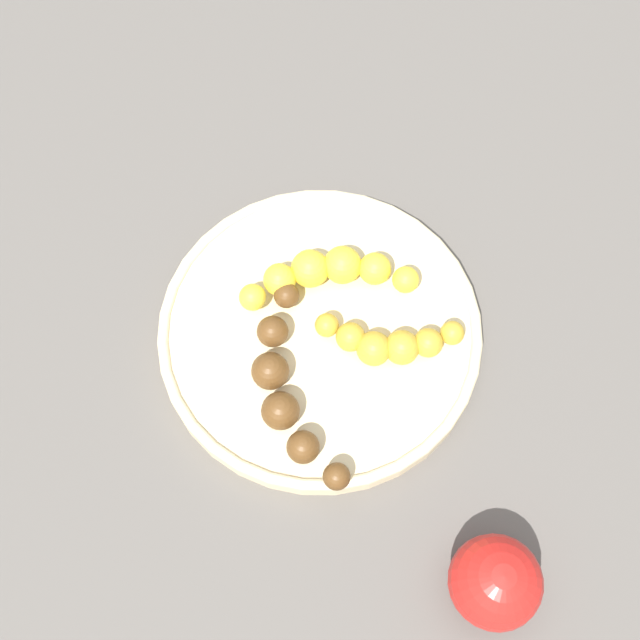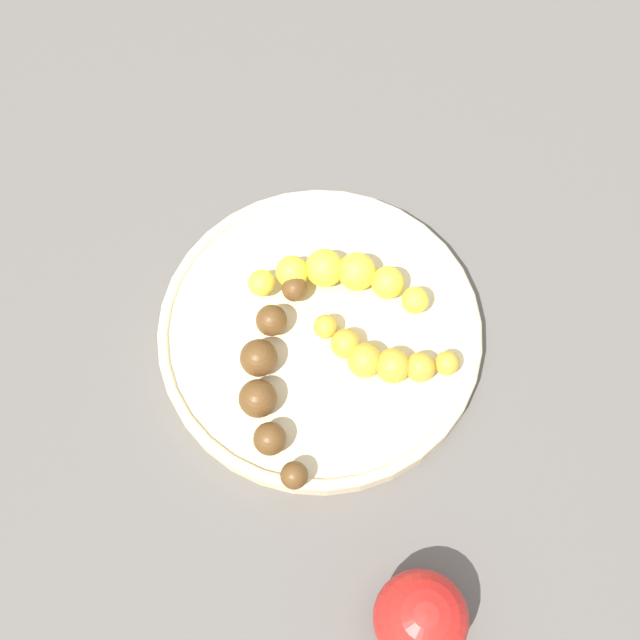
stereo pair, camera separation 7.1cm
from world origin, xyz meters
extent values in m
plane|color=#56514C|center=(0.00, 0.00, 0.00)|extent=(2.40, 2.40, 0.00)
cylinder|color=beige|center=(0.00, 0.00, 0.01)|extent=(0.29, 0.29, 0.02)
torus|color=beige|center=(0.00, 0.00, 0.02)|extent=(0.29, 0.29, 0.01)
sphere|color=yellow|center=(-0.07, 0.05, 0.04)|extent=(0.02, 0.02, 0.02)
sphere|color=yellow|center=(-0.07, 0.02, 0.04)|extent=(0.03, 0.03, 0.03)
sphere|color=yellow|center=(-0.06, -0.01, 0.04)|extent=(0.03, 0.03, 0.03)
sphere|color=yellow|center=(-0.04, -0.03, 0.04)|extent=(0.03, 0.03, 0.03)
sphere|color=yellow|center=(-0.02, -0.05, 0.04)|extent=(0.03, 0.03, 0.03)
sphere|color=yellow|center=(0.01, -0.06, 0.04)|extent=(0.02, 0.02, 0.02)
sphere|color=#593819|center=(-0.01, -0.04, 0.04)|extent=(0.02, 0.02, 0.02)
sphere|color=#593819|center=(0.03, -0.03, 0.04)|extent=(0.03, 0.03, 0.03)
sphere|color=#593819|center=(0.06, -0.01, 0.04)|extent=(0.03, 0.03, 0.03)
sphere|color=#593819|center=(0.09, 0.01, 0.04)|extent=(0.03, 0.03, 0.03)
sphere|color=#593819|center=(0.10, 0.04, 0.04)|extent=(0.03, 0.03, 0.03)
sphere|color=#593819|center=(0.11, 0.08, 0.04)|extent=(0.02, 0.02, 0.02)
sphere|color=gold|center=(0.00, 0.01, 0.03)|extent=(0.02, 0.02, 0.02)
sphere|color=gold|center=(0.00, 0.03, 0.03)|extent=(0.03, 0.03, 0.03)
sphere|color=gold|center=(0.00, 0.05, 0.03)|extent=(0.03, 0.03, 0.03)
sphere|color=gold|center=(-0.01, 0.07, 0.03)|extent=(0.03, 0.03, 0.03)
sphere|color=gold|center=(-0.03, 0.09, 0.03)|extent=(0.03, 0.03, 0.03)
sphere|color=gold|center=(-0.04, 0.10, 0.03)|extent=(0.02, 0.02, 0.02)
sphere|color=red|center=(0.13, 0.22, 0.04)|extent=(0.07, 0.07, 0.07)
camera|label=1|loc=(0.25, 0.14, 0.69)|focal=46.76mm
camera|label=2|loc=(0.21, 0.19, 0.69)|focal=46.76mm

